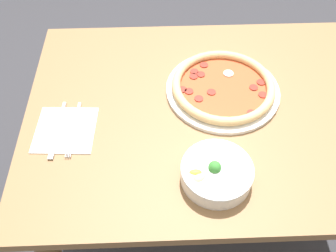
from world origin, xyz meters
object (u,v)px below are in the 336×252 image
pizza (223,87)px  bowl (216,172)px  fork (74,128)px  knife (58,127)px

pizza → bowl: bearing=79.2°
pizza → fork: (0.43, 0.13, -0.01)m
fork → pizza: bearing=110.0°
bowl → knife: 0.46m
bowl → fork: bearing=-25.1°
pizza → knife: 0.49m
bowl → knife: (0.42, -0.18, -0.02)m
pizza → bowl: (0.06, 0.31, 0.01)m
fork → knife: (0.04, -0.01, -0.00)m
bowl → knife: bearing=-23.4°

